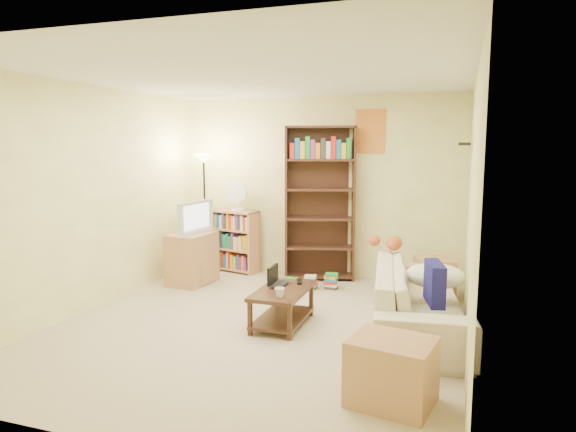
{
  "coord_description": "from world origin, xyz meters",
  "views": [
    {
      "loc": [
        1.91,
        -4.69,
        1.84
      ],
      "look_at": [
        0.08,
        0.7,
        1.05
      ],
      "focal_mm": 32.0,
      "sensor_mm": 36.0,
      "label": 1
    }
  ],
  "objects_px": {
    "tv_stand": "(192,258)",
    "side_table": "(434,278)",
    "mug": "(280,292)",
    "television": "(191,217)",
    "sofa": "(418,298)",
    "laptop": "(284,285)",
    "floor_lamp": "(204,179)",
    "desk_fan": "(237,195)",
    "coffee_table": "(282,303)",
    "end_cabinet": "(392,371)",
    "tall_bookshelf": "(320,200)",
    "short_bookshelf": "(236,241)",
    "tabby_cat": "(391,243)"
  },
  "relations": [
    {
      "from": "sofa",
      "to": "mug",
      "type": "bearing_deg",
      "value": 107.7
    },
    {
      "from": "tabby_cat",
      "to": "short_bookshelf",
      "type": "bearing_deg",
      "value": 160.61
    },
    {
      "from": "television",
      "to": "short_bookshelf",
      "type": "bearing_deg",
      "value": -12.23
    },
    {
      "from": "coffee_table",
      "to": "tabby_cat",
      "type": "bearing_deg",
      "value": 49.76
    },
    {
      "from": "end_cabinet",
      "to": "coffee_table",
      "type": "bearing_deg",
      "value": 135.09
    },
    {
      "from": "end_cabinet",
      "to": "tabby_cat",
      "type": "bearing_deg",
      "value": 98.02
    },
    {
      "from": "side_table",
      "to": "end_cabinet",
      "type": "xyz_separation_m",
      "value": [
        -0.15,
        -2.78,
        -0.0
      ]
    },
    {
      "from": "tall_bookshelf",
      "to": "short_bookshelf",
      "type": "bearing_deg",
      "value": 162.22
    },
    {
      "from": "tall_bookshelf",
      "to": "short_bookshelf",
      "type": "xyz_separation_m",
      "value": [
        -1.28,
        0.04,
        -0.66
      ]
    },
    {
      "from": "coffee_table",
      "to": "end_cabinet",
      "type": "relative_size",
      "value": 1.5
    },
    {
      "from": "coffee_table",
      "to": "television",
      "type": "distance_m",
      "value": 2.13
    },
    {
      "from": "television",
      "to": "end_cabinet",
      "type": "relative_size",
      "value": 1.33
    },
    {
      "from": "desk_fan",
      "to": "floor_lamp",
      "type": "relative_size",
      "value": 0.26
    },
    {
      "from": "coffee_table",
      "to": "laptop",
      "type": "xyz_separation_m",
      "value": [
        -0.02,
        0.12,
        0.15
      ]
    },
    {
      "from": "tv_stand",
      "to": "side_table",
      "type": "height_order",
      "value": "tv_stand"
    },
    {
      "from": "mug",
      "to": "tall_bookshelf",
      "type": "xyz_separation_m",
      "value": [
        -0.2,
        2.18,
        0.68
      ]
    },
    {
      "from": "television",
      "to": "coffee_table",
      "type": "bearing_deg",
      "value": -118.22
    },
    {
      "from": "tv_stand",
      "to": "side_table",
      "type": "distance_m",
      "value": 3.12
    },
    {
      "from": "laptop",
      "to": "side_table",
      "type": "relative_size",
      "value": 0.62
    },
    {
      "from": "floor_lamp",
      "to": "desk_fan",
      "type": "bearing_deg",
      "value": 41.95
    },
    {
      "from": "sofa",
      "to": "mug",
      "type": "distance_m",
      "value": 1.4
    },
    {
      "from": "tv_stand",
      "to": "television",
      "type": "height_order",
      "value": "television"
    },
    {
      "from": "tabby_cat",
      "to": "tv_stand",
      "type": "relative_size",
      "value": 0.74
    },
    {
      "from": "tv_stand",
      "to": "television",
      "type": "distance_m",
      "value": 0.56
    },
    {
      "from": "floor_lamp",
      "to": "end_cabinet",
      "type": "xyz_separation_m",
      "value": [
        2.99,
        -2.86,
        -1.13
      ]
    },
    {
      "from": "sofa",
      "to": "short_bookshelf",
      "type": "xyz_separation_m",
      "value": [
        -2.74,
        1.61,
        0.13
      ]
    },
    {
      "from": "mug",
      "to": "television",
      "type": "bearing_deg",
      "value": 141.18
    },
    {
      "from": "coffee_table",
      "to": "television",
      "type": "bearing_deg",
      "value": 145.59
    },
    {
      "from": "tv_stand",
      "to": "mug",
      "type": "bearing_deg",
      "value": -32.94
    },
    {
      "from": "sofa",
      "to": "television",
      "type": "height_order",
      "value": "television"
    },
    {
      "from": "side_table",
      "to": "mug",
      "type": "bearing_deg",
      "value": -127.29
    },
    {
      "from": "desk_fan",
      "to": "end_cabinet",
      "type": "distance_m",
      "value": 4.22
    },
    {
      "from": "coffee_table",
      "to": "end_cabinet",
      "type": "distance_m",
      "value": 1.8
    },
    {
      "from": "laptop",
      "to": "tall_bookshelf",
      "type": "relative_size",
      "value": 0.14
    },
    {
      "from": "side_table",
      "to": "short_bookshelf",
      "type": "bearing_deg",
      "value": 171.2
    },
    {
      "from": "laptop",
      "to": "mug",
      "type": "relative_size",
      "value": 2.83
    },
    {
      "from": "coffee_table",
      "to": "short_bookshelf",
      "type": "height_order",
      "value": "short_bookshelf"
    },
    {
      "from": "tall_bookshelf",
      "to": "floor_lamp",
      "type": "height_order",
      "value": "tall_bookshelf"
    },
    {
      "from": "tabby_cat",
      "to": "coffee_table",
      "type": "height_order",
      "value": "tabby_cat"
    },
    {
      "from": "television",
      "to": "tall_bookshelf",
      "type": "distance_m",
      "value": 1.74
    },
    {
      "from": "tv_stand",
      "to": "floor_lamp",
      "type": "height_order",
      "value": "floor_lamp"
    },
    {
      "from": "laptop",
      "to": "tv_stand",
      "type": "distance_m",
      "value": 1.94
    },
    {
      "from": "desk_fan",
      "to": "television",
      "type": "bearing_deg",
      "value": -112.33
    },
    {
      "from": "tall_bookshelf",
      "to": "floor_lamp",
      "type": "xyz_separation_m",
      "value": [
        -1.58,
        -0.32,
        0.26
      ]
    },
    {
      "from": "television",
      "to": "end_cabinet",
      "type": "distance_m",
      "value": 3.86
    },
    {
      "from": "mug",
      "to": "television",
      "type": "xyz_separation_m",
      "value": [
        -1.74,
        1.4,
        0.47
      ]
    },
    {
      "from": "side_table",
      "to": "tabby_cat",
      "type": "bearing_deg",
      "value": -141.16
    },
    {
      "from": "tall_bookshelf",
      "to": "short_bookshelf",
      "type": "height_order",
      "value": "tall_bookshelf"
    },
    {
      "from": "tall_bookshelf",
      "to": "floor_lamp",
      "type": "distance_m",
      "value": 1.64
    },
    {
      "from": "short_bookshelf",
      "to": "side_table",
      "type": "distance_m",
      "value": 2.87
    }
  ]
}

